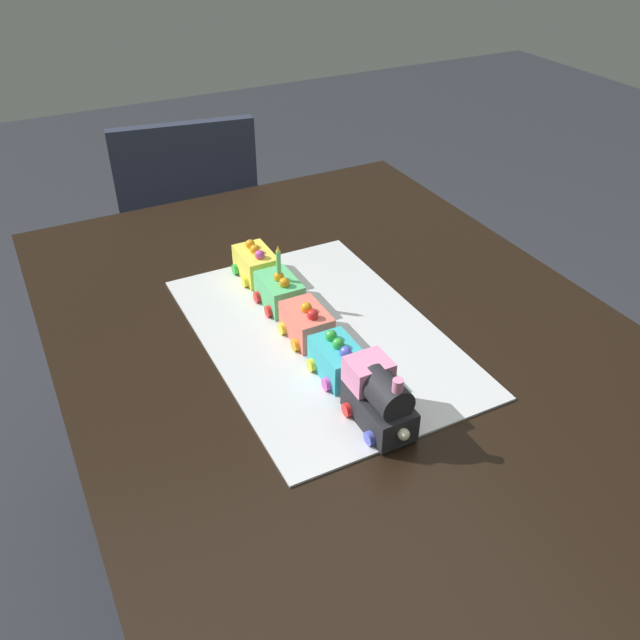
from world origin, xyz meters
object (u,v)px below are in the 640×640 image
(cake_car_caboose_turquoise, at_px, (338,360))
(cake_car_flatbed_coral, at_px, (307,323))
(dining_table, at_px, (348,382))
(chair, at_px, (190,232))
(cake_car_hopper_lemon, at_px, (256,264))
(birthday_candle, at_px, (278,260))
(cake_locomotive, at_px, (379,398))
(cake_car_gondola_mint_green, at_px, (280,292))

(cake_car_caboose_turquoise, xyz_separation_m, cake_car_flatbed_coral, (0.12, -0.00, -0.00))
(dining_table, distance_m, chair, 1.05)
(cake_car_hopper_lemon, relative_size, birthday_candle, 1.75)
(dining_table, bearing_deg, cake_car_caboose_turquoise, 140.76)
(cake_car_caboose_turquoise, bearing_deg, cake_car_flatbed_coral, -0.00)
(cake_car_flatbed_coral, bearing_deg, cake_car_hopper_lemon, 0.00)
(cake_car_caboose_turquoise, height_order, cake_car_hopper_lemon, same)
(chair, distance_m, cake_locomotive, 1.29)
(chair, distance_m, cake_car_gondola_mint_green, 0.94)
(cake_locomotive, bearing_deg, birthday_candle, 0.00)
(cake_car_caboose_turquoise, relative_size, birthday_candle, 1.75)
(cake_car_caboose_turquoise, bearing_deg, chair, -3.73)
(birthday_candle, bearing_deg, cake_car_gondola_mint_green, 0.00)
(cake_locomotive, distance_m, cake_car_caboose_turquoise, 0.13)
(cake_car_gondola_mint_green, bearing_deg, dining_table, -155.08)
(cake_car_gondola_mint_green, height_order, birthday_candle, birthday_candle)
(chair, xyz_separation_m, cake_car_gondola_mint_green, (-0.88, 0.07, 0.30))
(cake_car_flatbed_coral, relative_size, cake_car_gondola_mint_green, 1.00)
(dining_table, xyz_separation_m, cake_car_gondola_mint_green, (0.15, 0.07, 0.14))
(chair, bearing_deg, cake_car_gondola_mint_green, 94.33)
(cake_car_flatbed_coral, distance_m, birthday_candle, 0.14)
(cake_car_hopper_lemon, bearing_deg, cake_car_flatbed_coral, -180.00)
(dining_table, relative_size, cake_car_flatbed_coral, 14.00)
(cake_car_flatbed_coral, bearing_deg, cake_car_caboose_turquoise, 180.00)
(dining_table, height_order, cake_car_gondola_mint_green, cake_car_gondola_mint_green)
(cake_locomotive, relative_size, cake_car_caboose_turquoise, 1.40)
(cake_locomotive, height_order, cake_car_caboose_turquoise, cake_locomotive)
(cake_car_flatbed_coral, xyz_separation_m, cake_car_hopper_lemon, (0.24, 0.00, 0.00))
(cake_car_gondola_mint_green, bearing_deg, cake_car_hopper_lemon, 0.00)
(cake_car_hopper_lemon, bearing_deg, birthday_candle, -180.00)
(cake_car_flatbed_coral, bearing_deg, dining_table, -114.73)
(cake_locomotive, xyz_separation_m, cake_car_hopper_lemon, (0.48, 0.00, -0.02))
(dining_table, height_order, cake_car_flatbed_coral, cake_car_flatbed_coral)
(cake_car_caboose_turquoise, distance_m, cake_car_flatbed_coral, 0.12)
(chair, distance_m, cake_car_flatbed_coral, 1.05)
(cake_car_flatbed_coral, bearing_deg, chair, -4.17)
(cake_car_caboose_turquoise, distance_m, birthday_candle, 0.25)
(dining_table, height_order, cake_car_hopper_lemon, cake_car_hopper_lemon)
(dining_table, xyz_separation_m, cake_car_caboose_turquoise, (-0.09, 0.07, 0.14))
(birthday_candle, bearing_deg, dining_table, -154.98)
(cake_car_hopper_lemon, height_order, birthday_candle, birthday_candle)
(cake_locomotive, bearing_deg, cake_car_gondola_mint_green, 0.00)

